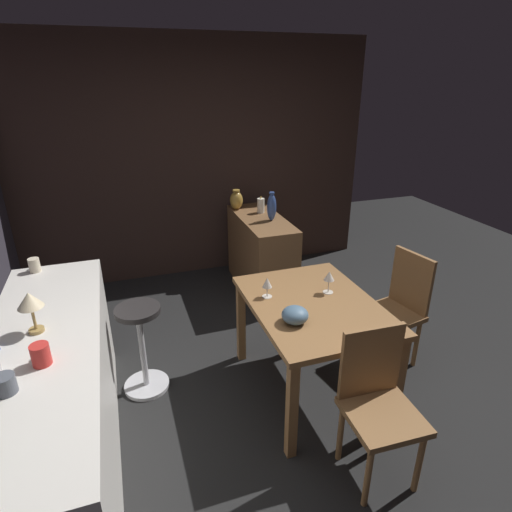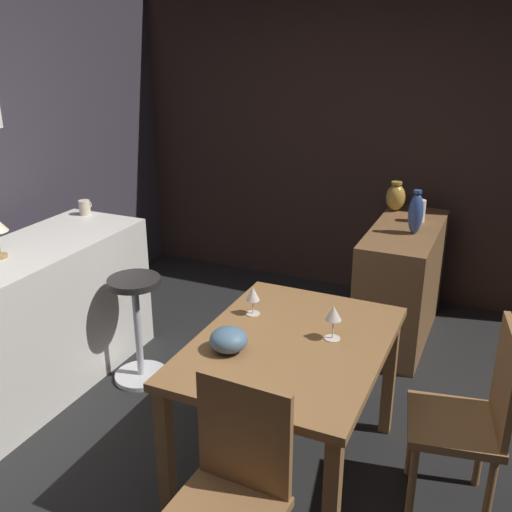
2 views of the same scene
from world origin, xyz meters
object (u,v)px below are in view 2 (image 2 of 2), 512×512
fruit_bowl (229,340)px  pillar_candle_tall (420,211)px  bar_stool (138,326)px  wine_glass_left (253,295)px  dining_table (290,360)px  vase_ceramic_blue (416,213)px  cup_cream (85,207)px  vase_brass (396,197)px  chair_by_doorway (472,415)px  sideboard_cabinet (401,282)px  wine_glass_right (333,315)px  chair_near_window (230,495)px

fruit_bowl → pillar_candle_tall: (2.02, -0.48, 0.10)m
bar_stool → wine_glass_left: bearing=-104.3°
dining_table → bar_stool: (0.41, 1.16, -0.27)m
bar_stool → fruit_bowl: bearing=-122.6°
bar_stool → vase_ceramic_blue: vase_ceramic_blue is taller
vase_ceramic_blue → bar_stool: bearing=128.4°
cup_cream → vase_brass: 2.23m
pillar_candle_tall → vase_ceramic_blue: vase_ceramic_blue is taller
chair_by_doorway → fruit_bowl: size_ratio=5.42×
fruit_bowl → dining_table: bearing=-50.0°
sideboard_cabinet → wine_glass_right: (-1.56, 0.04, 0.46)m
pillar_candle_tall → vase_brass: 0.30m
chair_near_window → vase_ceramic_blue: vase_ceramic_blue is taller
chair_by_doorway → bar_stool: chair_by_doorway is taller
vase_ceramic_blue → wine_glass_right: bearing=175.7°
chair_by_doorway → wine_glass_right: 0.74m
dining_table → wine_glass_right: 0.30m
sideboard_cabinet → cup_cream: (-0.86, 2.02, 0.54)m
chair_near_window → wine_glass_left: bearing=19.6°
vase_ceramic_blue → fruit_bowl: bearing=164.0°
chair_near_window → fruit_bowl: bearing=26.7°
dining_table → vase_ceramic_blue: size_ratio=3.85×
pillar_candle_tall → vase_ceramic_blue: 0.29m
dining_table → chair_near_window: bearing=-175.9°
fruit_bowl → vase_ceramic_blue: 1.82m
pillar_candle_tall → vase_brass: vase_brass is taller
wine_glass_right → chair_near_window: bearing=172.4°
fruit_bowl → vase_brass: vase_brass is taller
wine_glass_right → fruit_bowl: wine_glass_right is taller
wine_glass_left → wine_glass_right: size_ratio=0.90×
chair_near_window → pillar_candle_tall: size_ratio=5.01×
chair_near_window → fruit_bowl: 0.69m
chair_near_window → wine_glass_left: (0.93, 0.33, 0.35)m
cup_cream → chair_near_window: bearing=-129.5°
wine_glass_right → wine_glass_left: bearing=79.6°
chair_by_doorway → wine_glass_right: size_ratio=5.57×
fruit_bowl → chair_by_doorway: bearing=-73.8°
wine_glass_right → chair_by_doorway: bearing=-89.1°
dining_table → chair_by_doorway: bearing=-82.1°
fruit_bowl → vase_brass: 2.25m
sideboard_cabinet → wine_glass_left: wine_glass_left is taller
wine_glass_left → fruit_bowl: (-0.37, -0.05, -0.05)m
sideboard_cabinet → vase_brass: bearing=23.1°
chair_near_window → vase_brass: (2.78, 0.01, 0.43)m
chair_by_doorway → vase_brass: 2.11m
chair_by_doorway → dining_table: bearing=97.9°
chair_near_window → vase_ceramic_blue: 2.35m
sideboard_cabinet → bar_stool: (-1.25, 1.37, -0.04)m
bar_stool → wine_glass_left: 1.03m
wine_glass_right → cup_cream: 2.10m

